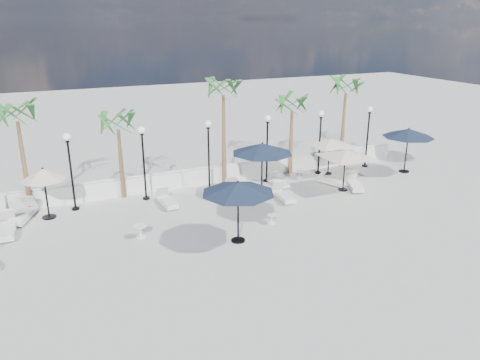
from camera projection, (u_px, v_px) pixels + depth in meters
name	position (u px, v px, depth m)	size (l,w,h in m)	color
ground	(262.00, 237.00, 20.01)	(100.00, 100.00, 0.00)	#A3A29D
balustrade	(203.00, 176.00, 26.34)	(26.00, 0.30, 1.01)	silver
lamppost_1	(70.00, 161.00, 22.14)	(0.36, 0.36, 3.84)	black
lamppost_2	(143.00, 153.00, 23.48)	(0.36, 0.36, 3.84)	black
lamppost_3	(209.00, 146.00, 24.82)	(0.36, 0.36, 3.84)	black
lamppost_4	(267.00, 139.00, 26.16)	(0.36, 0.36, 3.84)	black
lamppost_5	(320.00, 133.00, 27.50)	(0.36, 0.36, 3.84)	black
lamppost_6	(368.00, 128.00, 28.84)	(0.36, 0.36, 3.84)	black
palm_0	(17.00, 119.00, 21.40)	(2.60, 2.60, 5.50)	brown
palm_1	(118.00, 127.00, 23.37)	(2.60, 2.60, 4.70)	brown
palm_2	(223.00, 93.00, 25.11)	(2.60, 2.60, 6.10)	brown
palm_3	(292.00, 108.00, 27.14)	(2.60, 2.60, 4.90)	brown
palm_4	(346.00, 91.00, 28.30)	(2.60, 2.60, 5.70)	brown
lounger_1	(23.00, 214.00, 21.72)	(1.43, 2.28, 0.81)	silver
lounger_2	(6.00, 229.00, 20.21)	(0.77, 2.17, 0.80)	silver
lounger_3	(167.00, 201.00, 23.41)	(0.74, 1.95, 0.72)	silver
lounger_4	(283.00, 195.00, 24.16)	(0.81, 2.00, 0.73)	silver
lounger_5	(234.00, 192.00, 24.58)	(1.10, 2.14, 0.77)	silver
lounger_6	(332.00, 181.00, 26.32)	(1.13, 1.76, 0.63)	silver
lounger_7	(278.00, 182.00, 26.19)	(0.66, 1.66, 0.61)	silver
lounger_8	(354.00, 184.00, 25.71)	(1.42, 2.14, 0.77)	silver
side_table_0	(141.00, 230.00, 19.92)	(0.56, 0.56, 0.55)	silver
side_table_1	(272.00, 218.00, 21.30)	(0.44, 0.44, 0.43)	silver
side_table_2	(300.00, 174.00, 27.40)	(0.46, 0.46, 0.44)	silver
parasol_navy_left	(238.00, 188.00, 18.92)	(3.06, 3.06, 2.70)	black
parasol_navy_mid	(262.00, 149.00, 24.07)	(3.22, 3.22, 2.88)	black
parasol_navy_right	(409.00, 133.00, 27.83)	(3.07, 3.07, 2.75)	black
parasol_cream_sq_a	(330.00, 140.00, 27.56)	(4.65, 4.65, 2.28)	black
parasol_cream_sq_b	(346.00, 151.00, 24.82)	(4.81, 4.81, 2.41)	black
parasol_cream_small	(43.00, 175.00, 21.32)	(2.02, 2.02, 2.48)	black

